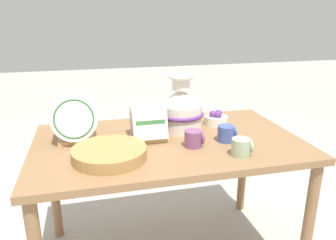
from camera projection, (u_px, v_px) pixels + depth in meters
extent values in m
cube|color=olive|center=(168.00, 143.00, 1.73)|extent=(1.38, 0.83, 0.03)
cylinder|color=olive|center=(308.00, 226.00, 1.66)|extent=(0.06, 0.06, 0.71)
cylinder|color=olive|center=(54.00, 187.00, 2.03)|extent=(0.06, 0.06, 0.71)
cylinder|color=olive|center=(243.00, 165.00, 2.33)|extent=(0.06, 0.06, 0.71)
cylinder|color=white|center=(181.00, 117.00, 1.84)|extent=(0.24, 0.24, 0.15)
cone|color=white|center=(181.00, 97.00, 1.81)|extent=(0.24, 0.24, 0.08)
cylinder|color=white|center=(181.00, 83.00, 1.78)|extent=(0.10, 0.10, 0.07)
torus|color=white|center=(181.00, 76.00, 1.77)|extent=(0.15, 0.15, 0.02)
torus|color=#60337A|center=(181.00, 114.00, 1.84)|extent=(0.26, 0.26, 0.02)
cube|color=tan|center=(76.00, 139.00, 1.71)|extent=(0.18, 0.14, 0.02)
cylinder|color=tan|center=(64.00, 127.00, 1.73)|extent=(0.01, 0.01, 0.07)
cylinder|color=tan|center=(88.00, 126.00, 1.76)|extent=(0.01, 0.01, 0.07)
cylinder|color=white|center=(74.00, 119.00, 1.61)|extent=(0.23, 0.07, 0.22)
torus|color=#38703D|center=(74.00, 119.00, 1.61)|extent=(0.20, 0.06, 0.19)
cylinder|color=white|center=(74.00, 117.00, 1.65)|extent=(0.23, 0.07, 0.22)
cylinder|color=white|center=(74.00, 114.00, 1.69)|extent=(0.23, 0.07, 0.22)
cylinder|color=white|center=(75.00, 112.00, 1.72)|extent=(0.23, 0.07, 0.22)
cube|color=tan|center=(149.00, 137.00, 1.73)|extent=(0.18, 0.14, 0.02)
cylinder|color=tan|center=(135.00, 126.00, 1.75)|extent=(0.01, 0.01, 0.07)
cylinder|color=tan|center=(158.00, 124.00, 1.78)|extent=(0.01, 0.01, 0.07)
cube|color=white|center=(150.00, 123.00, 1.64)|extent=(0.18, 0.06, 0.17)
cube|color=white|center=(149.00, 121.00, 1.67)|extent=(0.18, 0.06, 0.17)
cube|color=white|center=(148.00, 119.00, 1.70)|extent=(0.18, 0.06, 0.17)
cube|color=white|center=(147.00, 117.00, 1.72)|extent=(0.18, 0.06, 0.17)
cube|color=white|center=(146.00, 116.00, 1.75)|extent=(0.18, 0.06, 0.17)
cube|color=#38703D|center=(150.00, 123.00, 1.64)|extent=(0.15, 0.01, 0.02)
cylinder|color=#AD7F47|center=(110.00, 158.00, 1.50)|extent=(0.34, 0.34, 0.01)
cylinder|color=#AD7F47|center=(110.00, 156.00, 1.50)|extent=(0.34, 0.34, 0.01)
cylinder|color=#AD7F47|center=(109.00, 154.00, 1.49)|extent=(0.34, 0.34, 0.01)
cylinder|color=#AD7F47|center=(109.00, 152.00, 1.49)|extent=(0.34, 0.34, 0.01)
cylinder|color=#AD7F47|center=(109.00, 150.00, 1.49)|extent=(0.34, 0.34, 0.01)
cylinder|color=#AD7F47|center=(109.00, 149.00, 1.49)|extent=(0.34, 0.34, 0.01)
cylinder|color=#7A4770|center=(193.00, 139.00, 1.62)|extent=(0.09, 0.09, 0.08)
torus|color=#7A4770|center=(201.00, 138.00, 1.63)|extent=(0.02, 0.07, 0.07)
cylinder|color=#9EB28E|center=(241.00, 147.00, 1.52)|extent=(0.09, 0.09, 0.08)
torus|color=#9EB28E|center=(249.00, 146.00, 1.53)|extent=(0.02, 0.07, 0.07)
cylinder|color=#42569E|center=(226.00, 133.00, 1.69)|extent=(0.09, 0.09, 0.08)
torus|color=#42569E|center=(234.00, 132.00, 1.70)|extent=(0.02, 0.07, 0.07)
cylinder|color=white|center=(216.00, 120.00, 1.95)|extent=(0.14, 0.14, 0.05)
sphere|color=#60337A|center=(213.00, 114.00, 1.93)|extent=(0.04, 0.04, 0.04)
sphere|color=#60337A|center=(218.00, 113.00, 1.95)|extent=(0.04, 0.04, 0.04)
sphere|color=#60337A|center=(218.00, 115.00, 1.92)|extent=(0.04, 0.04, 0.04)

